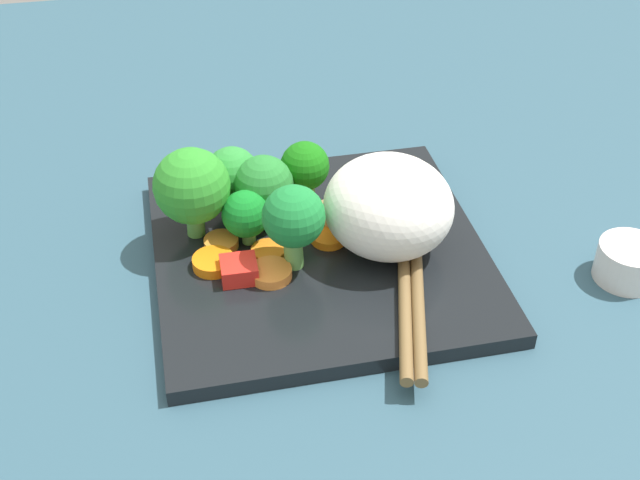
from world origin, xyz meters
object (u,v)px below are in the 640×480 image
square_plate (319,253)px  rice_mound (388,206)px  broccoli_floret_3 (246,215)px  sauce_cup (628,262)px  carrot_slice_5 (269,252)px  chopstick_pair (410,253)px

square_plate → rice_mound: rice_mound is taller
square_plate → broccoli_floret_3: (-5.04, 1.71, 3.04)cm
square_plate → sauce_cup: sauce_cup is taller
carrot_slice_5 → sauce_cup: 25.60cm
square_plate → broccoli_floret_3: size_ratio=5.51×
rice_mound → sauce_cup: size_ratio=2.02×
square_plate → chopstick_pair: size_ratio=0.97×
broccoli_floret_3 → chopstick_pair: bearing=-20.7°
chopstick_pair → rice_mound: bearing=54.0°
square_plate → chopstick_pair: (6.09, -2.50, 1.03)cm
square_plate → broccoli_floret_3: broccoli_floret_3 is taller
square_plate → carrot_slice_5: bearing=-178.0°
broccoli_floret_3 → sauce_cup: size_ratio=0.94×
sauce_cup → carrot_slice_5: bearing=166.1°
square_plate → sauce_cup: (21.11, -6.28, 0.79)cm
broccoli_floret_3 → chopstick_pair: (11.13, -4.21, -2.01)cm
square_plate → sauce_cup: 22.04cm
carrot_slice_5 → square_plate: bearing=2.0°
carrot_slice_5 → chopstick_pair: chopstick_pair is taller
broccoli_floret_3 → carrot_slice_5: size_ratio=1.70×
chopstick_pair → sauce_cup: sauce_cup is taller
rice_mound → chopstick_pair: rice_mound is taller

